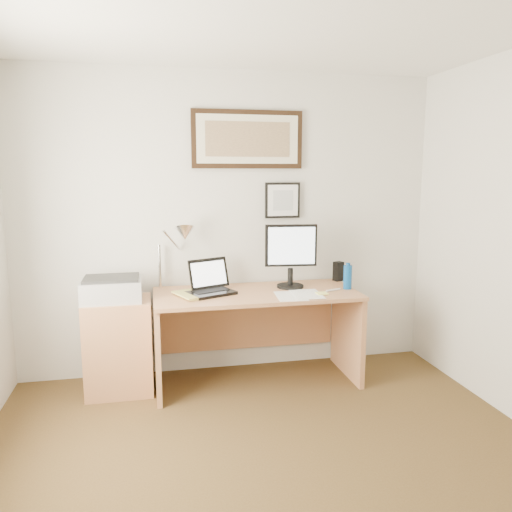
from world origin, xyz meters
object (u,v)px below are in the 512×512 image
object	(u,v)px
side_cabinet	(119,346)
printer	(112,289)
water_bottle	(348,277)
desk	(254,318)
laptop	(210,286)
book	(180,296)
lcd_monitor	(291,253)

from	to	relation	value
side_cabinet	printer	distance (m)	0.45
water_bottle	printer	xyz separation A→B (m)	(-1.85, 0.09, -0.03)
desk	laptop	bearing A→B (deg)	-173.45
desk	book	bearing A→B (deg)	-165.89
desk	printer	bearing A→B (deg)	-178.08
lcd_monitor	side_cabinet	bearing A→B (deg)	-178.28
lcd_monitor	desk	bearing A→B (deg)	-178.87
book	lcd_monitor	world-z (taller)	lcd_monitor
desk	laptop	world-z (taller)	laptop
side_cabinet	book	xyz separation A→B (m)	(0.47, -0.12, 0.40)
water_bottle	lcd_monitor	bearing A→B (deg)	162.72
side_cabinet	printer	size ratio (longest dim) A/B	1.66
desk	lcd_monitor	size ratio (longest dim) A/B	3.08
book	laptop	world-z (taller)	laptop
book	desk	distance (m)	0.67
side_cabinet	lcd_monitor	world-z (taller)	lcd_monitor
book	laptop	bearing A→B (deg)	24.39
water_bottle	printer	bearing A→B (deg)	177.09
laptop	lcd_monitor	world-z (taller)	lcd_monitor
desk	water_bottle	bearing A→B (deg)	-9.94
lcd_monitor	printer	xyz separation A→B (m)	(-1.41, -0.04, -0.22)
desk	printer	world-z (taller)	printer
side_cabinet	laptop	size ratio (longest dim) A/B	1.76
side_cabinet	water_bottle	xyz separation A→B (m)	(1.82, -0.10, 0.48)
side_cabinet	book	size ratio (longest dim) A/B	2.45
laptop	book	bearing A→B (deg)	-155.61
book	desk	size ratio (longest dim) A/B	0.19
desk	side_cabinet	bearing A→B (deg)	-178.11
book	printer	world-z (taller)	printer
side_cabinet	laptop	bearing A→B (deg)	-0.48
book	lcd_monitor	size ratio (longest dim) A/B	0.57
laptop	printer	world-z (taller)	laptop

